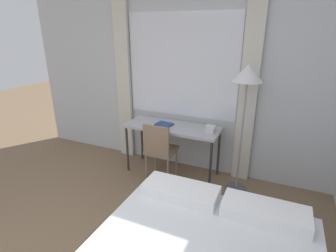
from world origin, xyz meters
TOP-DOWN VIEW (x-y plane):
  - wall_back_with_window at (-0.00, 2.81)m, footprint 5.45×0.13m
  - desk at (-0.01, 2.47)m, footprint 1.40×0.54m
  - desk_chair at (-0.08, 2.18)m, footprint 0.41×0.41m
  - standing_lamp at (0.99, 2.41)m, footprint 0.37×0.37m
  - telephone at (0.56, 2.47)m, footprint 0.13×0.18m
  - book at (-0.14, 2.45)m, footprint 0.26×0.22m

SIDE VIEW (x-z plane):
  - desk_chair at x=-0.08m, z-range 0.08..0.98m
  - desk at x=-0.01m, z-range 0.32..1.10m
  - book at x=-0.14m, z-range 0.78..0.80m
  - telephone at x=0.56m, z-range 0.77..0.87m
  - wall_back_with_window at x=0.00m, z-range 0.00..2.70m
  - standing_lamp at x=0.99m, z-range 0.62..2.35m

